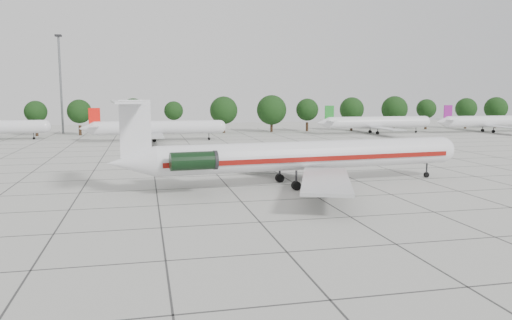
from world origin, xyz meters
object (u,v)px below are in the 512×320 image
(bg_airliner_c, at_px, (158,128))
(floodlight_mast, at_px, (60,79))
(bg_airliner_e, at_px, (491,122))
(bg_airliner_d, at_px, (377,123))
(main_airliner, at_px, (293,156))

(bg_airliner_c, xyz_separation_m, floodlight_mast, (-23.76, 26.72, 11.37))
(bg_airliner_e, bearing_deg, bg_airliner_d, 175.63)
(bg_airliner_c, relative_size, bg_airliner_d, 1.00)
(bg_airliner_d, distance_m, bg_airliner_e, 32.42)
(bg_airliner_c, relative_size, bg_airliner_e, 1.00)
(main_airliner, height_order, bg_airliner_e, main_airliner)
(bg_airliner_e, relative_size, floodlight_mast, 1.11)
(main_airliner, height_order, bg_airliner_d, main_airliner)
(main_airliner, bearing_deg, bg_airliner_c, 97.89)
(main_airliner, height_order, floodlight_mast, floodlight_mast)
(bg_airliner_c, distance_m, floodlight_mast, 37.52)
(main_airliner, bearing_deg, bg_airliner_e, 35.01)
(bg_airliner_d, height_order, bg_airliner_e, same)
(main_airliner, xyz_separation_m, bg_airliner_d, (43.02, 66.34, -0.58))
(bg_airliner_d, bearing_deg, bg_airliner_c, -171.79)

